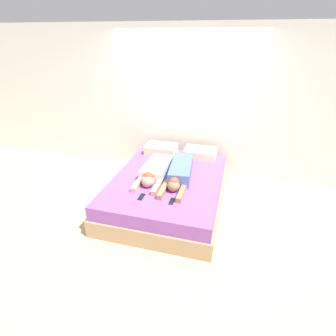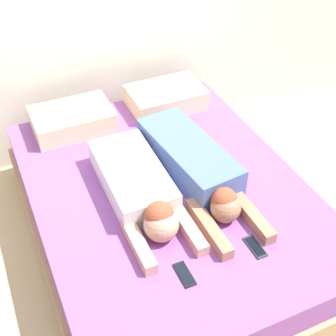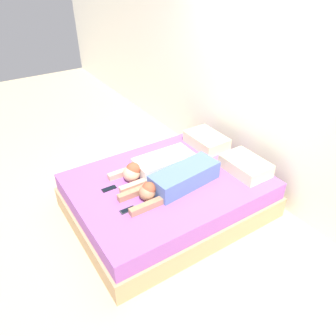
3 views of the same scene
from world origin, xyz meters
name	(u,v)px [view 3 (image 3 of 3)]	position (x,y,z in m)	size (l,w,h in m)	color
ground_plane	(168,210)	(0.00, 0.00, 0.00)	(12.00, 12.00, 0.00)	tan
wall_back	(257,87)	(0.00, 1.23, 1.30)	(12.00, 0.06, 2.60)	silver
bed	(168,195)	(0.00, 0.00, 0.23)	(1.66, 2.17, 0.46)	tan
pillow_head_left	(206,140)	(-0.36, 0.84, 0.54)	(0.55, 0.37, 0.15)	beige
pillow_head_right	(245,166)	(0.36, 0.84, 0.54)	(0.55, 0.37, 0.15)	beige
person_left	(156,166)	(-0.20, -0.04, 0.55)	(0.36, 1.00, 0.22)	silver
person_right	(177,180)	(0.18, 0.00, 0.56)	(0.39, 1.16, 0.21)	#4C66A5
cell_phone_left	(109,189)	(-0.20, -0.64, 0.47)	(0.06, 0.16, 0.01)	black
cell_phone_right	(128,210)	(0.23, -0.63, 0.47)	(0.06, 0.16, 0.01)	#2D2D33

